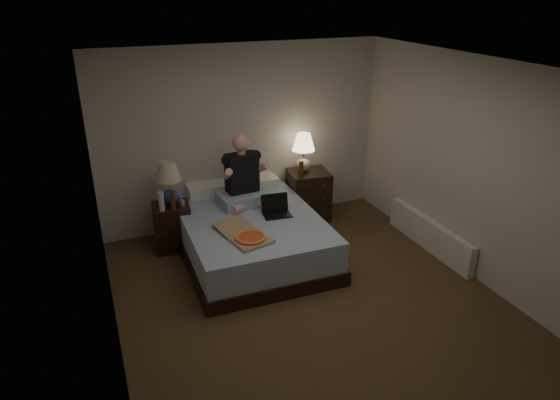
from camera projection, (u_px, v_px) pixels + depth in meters
name	position (u px, v px, depth m)	size (l,w,h in m)	color
floor	(311.00, 302.00, 5.43)	(4.00, 4.50, 0.00)	brown
ceiling	(318.00, 68.00, 4.43)	(4.00, 4.50, 0.00)	white
wall_back	(243.00, 137.00, 6.84)	(4.00, 2.50, 0.00)	beige
wall_front	(475.00, 332.00, 3.02)	(4.00, 2.50, 0.00)	beige
wall_left	(102.00, 232.00, 4.24)	(4.50, 2.50, 0.00)	beige
wall_right	(474.00, 170.00, 5.62)	(4.50, 2.50, 0.00)	beige
bed	(250.00, 235.00, 6.29)	(1.62, 2.16, 0.54)	#6085C1
nightstand_left	(172.00, 227.00, 6.43)	(0.47, 0.42, 0.60)	black
nightstand_right	(308.00, 195.00, 7.23)	(0.56, 0.50, 0.72)	black
lamp_left	(169.00, 183.00, 6.26)	(0.32, 0.32, 0.56)	#293B99
lamp_right	(303.00, 153.00, 6.99)	(0.32, 0.32, 0.56)	gray
water_bottle	(161.00, 201.00, 6.12)	(0.07, 0.07, 0.25)	silver
soda_can	(182.00, 203.00, 6.25)	(0.07, 0.07, 0.10)	#B1B0AC
beer_bottle_left	(173.00, 201.00, 6.16)	(0.06, 0.06, 0.23)	#56260C
beer_bottle_right	(301.00, 169.00, 6.87)	(0.06, 0.06, 0.23)	#5B340D
person	(243.00, 170.00, 6.33)	(0.66, 0.52, 0.93)	black
laptop	(277.00, 207.00, 6.14)	(0.34, 0.28, 0.24)	black
pizza_box	(251.00, 238.00, 5.55)	(0.40, 0.76, 0.08)	tan
radiator	(429.00, 235.00, 6.45)	(0.10, 1.60, 0.40)	silver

